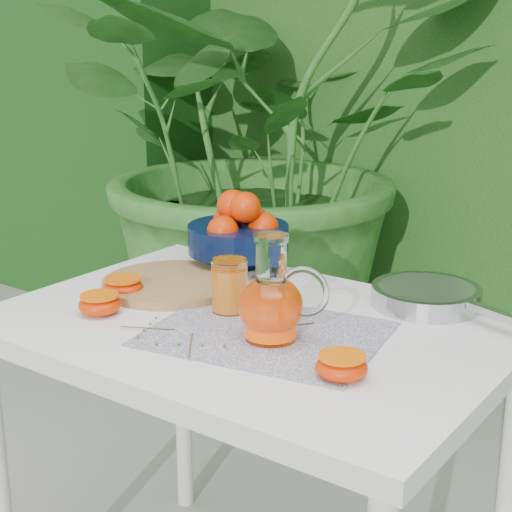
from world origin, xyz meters
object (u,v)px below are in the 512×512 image
Objects in this scene: juice_pitcher at (272,304)px; saute_pan at (427,296)px; fruit_bowl at (239,232)px; white_table at (250,359)px; cutting_board at (172,284)px.

juice_pitcher reaches higher than saute_pan.
fruit_bowl reaches higher than saute_pan.
white_table is 4.07× the size of fruit_bowl.
saute_pan is (0.49, 0.01, -0.06)m from fruit_bowl.
juice_pitcher is 0.48× the size of saute_pan.
fruit_bowl is 0.59× the size of saute_pan.
white_table is 3.23× the size of cutting_board.
juice_pitcher is at bearing -114.30° from saute_pan.
white_table is at bearing 147.95° from juice_pitcher.
cutting_board is at bearing -96.83° from fruit_bowl.
cutting_board is 1.55× the size of juice_pitcher.
saute_pan is (0.51, 0.22, 0.01)m from cutting_board.
fruit_bowl is at bearing 83.17° from cutting_board.
fruit_bowl reaches higher than cutting_board.
cutting_board reaches higher than white_table.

